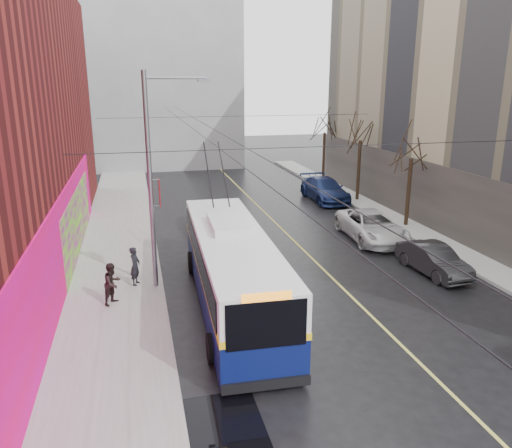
{
  "coord_description": "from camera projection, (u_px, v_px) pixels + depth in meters",
  "views": [
    {
      "loc": [
        -6.83,
        -10.28,
        8.57
      ],
      "look_at": [
        -1.82,
        10.3,
        2.5
      ],
      "focal_mm": 35.0,
      "sensor_mm": 36.0,
      "label": 1
    }
  ],
  "objects": [
    {
      "name": "ground",
      "position": [
        411.0,
        410.0,
        13.52
      ],
      "size": [
        140.0,
        140.0,
        0.0
      ],
      "primitive_type": "plane",
      "color": "black",
      "rests_on": "ground"
    },
    {
      "name": "sidewalk_left",
      "position": [
        117.0,
        274.0,
        22.88
      ],
      "size": [
        4.0,
        60.0,
        0.15
      ],
      "primitive_type": "cube",
      "color": "gray",
      "rests_on": "ground"
    },
    {
      "name": "sidewalk_right",
      "position": [
        444.0,
        246.0,
        26.75
      ],
      "size": [
        2.0,
        60.0,
        0.15
      ],
      "primitive_type": "cube",
      "color": "gray",
      "rests_on": "ground"
    },
    {
      "name": "lane_line",
      "position": [
        299.0,
        246.0,
        26.93
      ],
      "size": [
        0.12,
        50.0,
        0.01
      ],
      "primitive_type": "cube",
      "color": "#BFB74C",
      "rests_on": "ground"
    },
    {
      "name": "building_far",
      "position": [
        138.0,
        77.0,
        51.68
      ],
      "size": [
        20.5,
        12.1,
        18.0
      ],
      "color": "gray",
      "rests_on": "ground"
    },
    {
      "name": "streetlight_pole",
      "position": [
        154.0,
        177.0,
        20.12
      ],
      "size": [
        2.65,
        0.6,
        9.0
      ],
      "color": "slate",
      "rests_on": "ground"
    },
    {
      "name": "catenary_wires",
      "position": [
        221.0,
        129.0,
        25.01
      ],
      "size": [
        18.0,
        60.0,
        0.22
      ],
      "color": "black"
    },
    {
      "name": "tree_near",
      "position": [
        413.0,
        145.0,
        29.14
      ],
      "size": [
        3.2,
        3.2,
        6.4
      ],
      "color": "black",
      "rests_on": "ground"
    },
    {
      "name": "tree_mid",
      "position": [
        361.0,
        130.0,
        35.6
      ],
      "size": [
        3.2,
        3.2,
        6.68
      ],
      "color": "black",
      "rests_on": "ground"
    },
    {
      "name": "tree_far",
      "position": [
        325.0,
        123.0,
        42.16
      ],
      "size": [
        3.2,
        3.2,
        6.57
      ],
      "color": "black",
      "rests_on": "ground"
    },
    {
      "name": "puddle",
      "position": [
        219.0,
        430.0,
        12.72
      ],
      "size": [
        2.37,
        3.05,
        0.01
      ],
      "primitive_type": "cube",
      "color": "black",
      "rests_on": "ground"
    },
    {
      "name": "pigeons_flying",
      "position": [
        233.0,
        120.0,
        20.77
      ],
      "size": [
        4.46,
        3.38,
        0.86
      ],
      "color": "slate"
    },
    {
      "name": "trolleybus",
      "position": [
        232.0,
        268.0,
        19.35
      ],
      "size": [
        3.18,
        12.3,
        5.78
      ],
      "rotation": [
        0.0,
        0.0,
        -0.03
      ],
      "color": "#091145",
      "rests_on": "ground"
    },
    {
      "name": "parked_car_b",
      "position": [
        433.0,
        259.0,
        22.93
      ],
      "size": [
        1.74,
        4.24,
        1.37
      ],
      "primitive_type": "imported",
      "rotation": [
        0.0,
        0.0,
        0.07
      ],
      "color": "#2A2A2D",
      "rests_on": "ground"
    },
    {
      "name": "parked_car_c",
      "position": [
        372.0,
        226.0,
        27.87
      ],
      "size": [
        2.94,
        5.84,
        1.58
      ],
      "primitive_type": "imported",
      "rotation": [
        0.0,
        0.0,
        -0.06
      ],
      "color": "silver",
      "rests_on": "ground"
    },
    {
      "name": "parked_car_d",
      "position": [
        325.0,
        189.0,
        37.04
      ],
      "size": [
        2.39,
        5.8,
        1.68
      ],
      "primitive_type": "imported",
      "rotation": [
        0.0,
        0.0,
        0.01
      ],
      "color": "navy",
      "rests_on": "ground"
    },
    {
      "name": "following_car",
      "position": [
        206.0,
        217.0,
        29.6
      ],
      "size": [
        2.24,
        4.98,
        1.66
      ],
      "primitive_type": "imported",
      "rotation": [
        0.0,
        0.0,
        -0.06
      ],
      "color": "#B0B0B5",
      "rests_on": "ground"
    },
    {
      "name": "pedestrian_a",
      "position": [
        135.0,
        266.0,
        21.28
      ],
      "size": [
        0.59,
        0.71,
        1.67
      ],
      "primitive_type": "imported",
      "rotation": [
        0.0,
        0.0,
        1.22
      ],
      "color": "black",
      "rests_on": "sidewalk_left"
    },
    {
      "name": "pedestrian_b",
      "position": [
        113.0,
        283.0,
        19.44
      ],
      "size": [
        1.0,
        1.03,
        1.67
      ],
      "primitive_type": "imported",
      "rotation": [
        0.0,
        0.0,
        0.88
      ],
      "color": "black",
      "rests_on": "sidewalk_left"
    }
  ]
}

